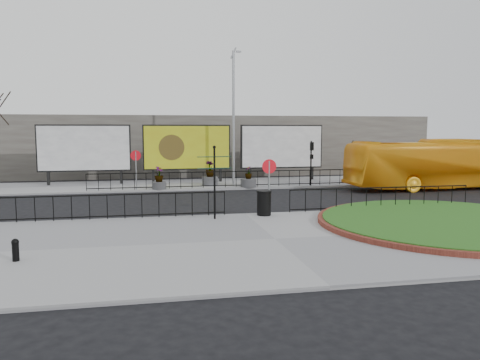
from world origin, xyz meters
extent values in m
plane|color=black|center=(0.00, 0.00, 0.00)|extent=(90.00, 90.00, 0.00)
cube|color=gray|center=(0.00, -5.00, 0.06)|extent=(30.00, 10.00, 0.12)
cube|color=gray|center=(0.00, 12.00, 0.06)|extent=(44.00, 6.00, 0.12)
cylinder|color=brown|center=(7.50, -4.00, 0.21)|extent=(10.40, 10.40, 0.18)
cylinder|color=#1F4813|center=(7.50, -4.00, 0.23)|extent=(10.00, 10.00, 0.22)
cylinder|color=gray|center=(-5.00, 9.40, 1.32)|extent=(0.07, 0.07, 2.40)
cylinder|color=red|center=(-5.00, 9.40, 2.27)|extent=(0.64, 0.03, 0.64)
cylinder|color=white|center=(-5.00, 9.42, 2.27)|extent=(0.50, 0.03, 0.50)
cylinder|color=gray|center=(1.00, -0.40, 1.32)|extent=(0.07, 0.07, 2.40)
cylinder|color=red|center=(1.00, -0.40, 2.27)|extent=(0.64, 0.03, 0.64)
cylinder|color=white|center=(1.00, -0.38, 2.27)|extent=(0.50, 0.03, 0.50)
cube|color=black|center=(-10.90, 13.00, 0.62)|extent=(0.18, 0.18, 1.00)
cube|color=black|center=(-6.10, 13.00, 0.62)|extent=(0.18, 0.18, 1.00)
cube|color=black|center=(-8.50, 13.00, 2.62)|extent=(6.20, 0.25, 3.20)
cube|color=white|center=(-8.50, 12.84, 2.62)|extent=(6.00, 0.06, 3.00)
cube|color=black|center=(-3.90, 13.00, 0.62)|extent=(0.18, 0.18, 1.00)
cube|color=black|center=(0.90, 13.00, 0.62)|extent=(0.18, 0.18, 1.00)
cube|color=black|center=(-1.50, 13.00, 2.62)|extent=(6.20, 0.25, 3.20)
cube|color=#B9C91C|center=(-1.50, 12.84, 2.62)|extent=(6.00, 0.06, 3.00)
cube|color=black|center=(3.10, 13.00, 0.62)|extent=(0.18, 0.18, 1.00)
cube|color=black|center=(7.90, 13.00, 0.62)|extent=(0.18, 0.18, 1.00)
cube|color=black|center=(5.50, 13.00, 2.62)|extent=(6.20, 0.25, 3.20)
cube|color=white|center=(5.50, 12.84, 2.62)|extent=(6.00, 0.06, 3.00)
cylinder|color=gray|center=(1.50, 11.00, 4.62)|extent=(0.18, 0.18, 9.00)
cylinder|color=gray|center=(1.50, 11.00, 8.97)|extent=(0.43, 0.10, 0.77)
cube|color=gray|center=(1.85, 11.00, 9.07)|extent=(0.35, 0.15, 0.12)
cylinder|color=black|center=(6.50, 9.40, 1.62)|extent=(0.10, 0.10, 3.00)
cube|color=black|center=(6.50, 9.28, 2.77)|extent=(0.22, 0.18, 0.55)
cube|color=black|center=(6.50, 9.28, 2.07)|extent=(0.20, 0.16, 0.30)
cylinder|color=black|center=(9.50, 9.40, 1.62)|extent=(0.10, 0.10, 3.00)
cube|color=black|center=(9.50, 9.28, 2.77)|extent=(0.22, 0.18, 0.55)
cube|color=black|center=(9.50, 9.28, 2.07)|extent=(0.20, 0.16, 0.30)
cube|color=slate|center=(0.00, 22.00, 2.50)|extent=(40.00, 10.00, 5.00)
cylinder|color=black|center=(-1.54, -1.00, 1.62)|extent=(0.08, 0.08, 3.00)
sphere|color=black|center=(-1.54, -1.00, 3.17)|extent=(0.13, 0.13, 0.13)
cube|color=black|center=(-1.91, -1.01, 2.76)|extent=(0.71, 0.14, 0.03)
cube|color=black|center=(-1.17, -0.94, 2.76)|extent=(0.72, 0.25, 0.03)
cube|color=black|center=(-1.91, -1.04, 2.28)|extent=(0.71, 0.21, 0.03)
cube|color=black|center=(-1.16, -0.99, 2.28)|extent=(0.71, 0.14, 0.03)
cylinder|color=black|center=(-8.10, -6.19, 0.39)|extent=(0.19, 0.19, 0.53)
sphere|color=black|center=(-8.10, -6.19, 0.67)|extent=(0.21, 0.21, 0.21)
cylinder|color=black|center=(0.72, -0.60, 0.64)|extent=(0.62, 0.62, 1.03)
cylinder|color=black|center=(0.72, -0.60, 1.18)|extent=(0.66, 0.66, 0.07)
imported|color=#F4A415|center=(14.02, 6.85, 1.63)|extent=(11.73, 2.89, 3.26)
cylinder|color=#4C4C4F|center=(-3.59, 9.40, 0.35)|extent=(0.90, 0.90, 0.47)
imported|color=#1F4813|center=(-3.59, 9.40, 1.07)|extent=(0.77, 0.77, 0.97)
cylinder|color=#4C4C4F|center=(-0.13, 11.00, 0.40)|extent=(1.08, 1.08, 0.56)
imported|color=#1F4813|center=(-0.13, 11.00, 1.23)|extent=(0.84, 0.84, 1.10)
cylinder|color=#4C4C4F|center=(2.20, 9.40, 0.39)|extent=(1.04, 1.04, 0.54)
imported|color=#1F4813|center=(2.20, 9.40, 1.08)|extent=(0.51, 0.51, 0.84)
camera|label=1|loc=(-4.32, -20.41, 3.93)|focal=35.00mm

